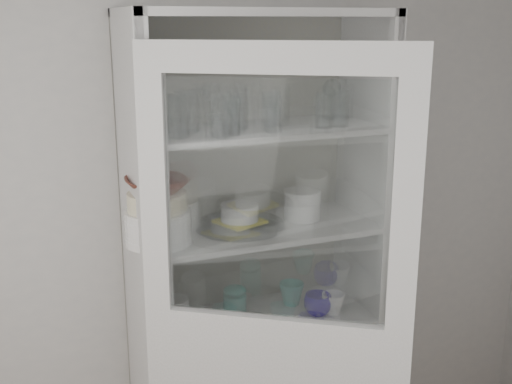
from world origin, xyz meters
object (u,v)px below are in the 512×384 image
object	(u,v)px
pantry_cabinet	(250,294)
grey_bowl_stack	(302,205)
mug_blue	(318,304)
teal_jar	(235,303)
mug_teal	(292,293)
white_canister	(176,313)
plate_stack_front	(158,227)
mug_white	(333,304)
goblet_0	(179,106)
goblet_1	(211,102)
plate_stack_back	(174,213)
cream_bowl	(157,201)
yellow_trivet	(240,221)
goblet_3	(331,96)
terracotta_bowl	(157,185)
measuring_cups	(251,322)
glass_platter	(240,225)
white_ramekin	(240,212)
cupboard_door	(274,378)
goblet_2	(239,101)

from	to	relation	value
pantry_cabinet	grey_bowl_stack	distance (m)	0.44
mug_blue	teal_jar	world-z (taller)	teal_jar
mug_teal	white_canister	xyz separation A→B (m)	(-0.52, -0.02, 0.01)
plate_stack_front	mug_white	bearing A→B (deg)	-3.06
goblet_0	mug_blue	size ratio (longest dim) A/B	1.36
mug_blue	goblet_0	bearing A→B (deg)	134.97
goblet_1	plate_stack_back	size ratio (longest dim) A/B	0.92
cream_bowl	mug_teal	xyz separation A→B (m)	(0.60, 0.11, -0.51)
yellow_trivet	mug_teal	world-z (taller)	yellow_trivet
cream_bowl	goblet_3	bearing A→B (deg)	11.98
goblet_3	cream_bowl	world-z (taller)	goblet_3
goblet_1	mug_teal	distance (m)	0.91
mug_white	white_canister	world-z (taller)	white_canister
yellow_trivet	terracotta_bowl	bearing A→B (deg)	-170.72
goblet_1	teal_jar	size ratio (longest dim) A/B	1.57
pantry_cabinet	plate_stack_front	bearing A→B (deg)	-164.27
goblet_0	measuring_cups	bearing A→B (deg)	-43.05
goblet_1	teal_jar	xyz separation A→B (m)	(0.06, -0.07, -0.83)
glass_platter	yellow_trivet	size ratio (longest dim) A/B	2.24
goblet_0	mug_teal	bearing A→B (deg)	-7.95
white_ramekin	teal_jar	world-z (taller)	white_ramekin
mug_blue	mug_white	world-z (taller)	same
goblet_0	mug_teal	world-z (taller)	goblet_0
cream_bowl	plate_stack_front	bearing A→B (deg)	180.00
goblet_0	plate_stack_back	size ratio (longest dim) A/B	0.80
terracotta_bowl	measuring_cups	world-z (taller)	terracotta_bowl
goblet_1	cupboard_door	bearing A→B (deg)	-88.90
mug_white	mug_blue	bearing A→B (deg)	-179.06
pantry_cabinet	goblet_1	world-z (taller)	pantry_cabinet
plate_stack_front	cupboard_door	bearing A→B (deg)	-56.43
grey_bowl_stack	white_canister	bearing A→B (deg)	177.67
terracotta_bowl	glass_platter	xyz separation A→B (m)	(0.34, 0.06, -0.21)
terracotta_bowl	glass_platter	distance (m)	0.41
pantry_cabinet	glass_platter	distance (m)	0.34
pantry_cabinet	goblet_2	xyz separation A→B (m)	(-0.02, 0.06, 0.81)
goblet_0	white_ramekin	distance (m)	0.48
cupboard_door	plate_stack_front	distance (m)	0.68
pantry_cabinet	white_ramekin	distance (m)	0.40
goblet_1	goblet_2	bearing A→B (deg)	1.68
plate_stack_front	grey_bowl_stack	distance (m)	0.63
plate_stack_front	white_canister	xyz separation A→B (m)	(0.08, 0.09, -0.40)
goblet_1	yellow_trivet	bearing A→B (deg)	-58.30
teal_jar	goblet_3	bearing A→B (deg)	8.86
yellow_trivet	mug_blue	distance (m)	0.50
goblet_3	goblet_2	bearing A→B (deg)	179.30
pantry_cabinet	mug_blue	world-z (taller)	pantry_cabinet
mug_white	white_ramekin	bearing A→B (deg)	-178.43
pantry_cabinet	white_ramekin	bearing A→B (deg)	-138.80
white_canister	goblet_2	bearing A→B (deg)	14.80
yellow_trivet	white_canister	bearing A→B (deg)	171.73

